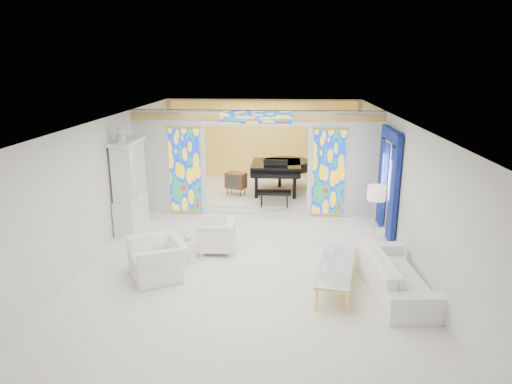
# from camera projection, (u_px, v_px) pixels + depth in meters

# --- Properties ---
(floor) EXTENTS (12.00, 12.00, 0.00)m
(floor) POSITION_uv_depth(u_px,v_px,m) (252.00, 239.00, 11.39)
(floor) COLOR white
(floor) RESTS_ON ground
(ceiling) EXTENTS (7.00, 12.00, 0.02)m
(ceiling) POSITION_uv_depth(u_px,v_px,m) (251.00, 119.00, 10.57)
(ceiling) COLOR silver
(ceiling) RESTS_ON wall_back
(wall_back) EXTENTS (7.00, 0.02, 3.00)m
(wall_back) POSITION_uv_depth(u_px,v_px,m) (263.00, 141.00, 16.74)
(wall_back) COLOR silver
(wall_back) RESTS_ON floor
(wall_front) EXTENTS (7.00, 0.02, 3.00)m
(wall_front) POSITION_uv_depth(u_px,v_px,m) (214.00, 312.00, 5.22)
(wall_front) COLOR silver
(wall_front) RESTS_ON floor
(wall_left) EXTENTS (0.02, 12.00, 3.00)m
(wall_left) POSITION_uv_depth(u_px,v_px,m) (109.00, 179.00, 11.19)
(wall_left) COLOR silver
(wall_left) RESTS_ON floor
(wall_right) EXTENTS (0.02, 12.00, 3.00)m
(wall_right) POSITION_uv_depth(u_px,v_px,m) (399.00, 184.00, 10.77)
(wall_right) COLOR silver
(wall_right) RESTS_ON floor
(partition_wall) EXTENTS (7.00, 0.22, 3.00)m
(partition_wall) POSITION_uv_depth(u_px,v_px,m) (257.00, 158.00, 12.85)
(partition_wall) COLOR silver
(partition_wall) RESTS_ON floor
(stained_glass_left) EXTENTS (0.90, 0.04, 2.40)m
(stained_glass_left) POSITION_uv_depth(u_px,v_px,m) (185.00, 171.00, 12.97)
(stained_glass_left) COLOR gold
(stained_glass_left) RESTS_ON partition_wall
(stained_glass_right) EXTENTS (0.90, 0.04, 2.40)m
(stained_glass_right) POSITION_uv_depth(u_px,v_px,m) (329.00, 173.00, 12.73)
(stained_glass_right) COLOR gold
(stained_glass_right) RESTS_ON partition_wall
(stained_glass_transom) EXTENTS (2.00, 0.04, 0.34)m
(stained_glass_transom) POSITION_uv_depth(u_px,v_px,m) (256.00, 117.00, 12.43)
(stained_glass_transom) COLOR gold
(stained_glass_transom) RESTS_ON partition_wall
(alcove_platform) EXTENTS (6.80, 3.80, 0.18)m
(alcove_platform) POSITION_uv_depth(u_px,v_px,m) (260.00, 192.00, 15.30)
(alcove_platform) COLOR white
(alcove_platform) RESTS_ON floor
(gold_curtain_back) EXTENTS (6.70, 0.10, 2.90)m
(gold_curtain_back) POSITION_uv_depth(u_px,v_px,m) (263.00, 141.00, 16.62)
(gold_curtain_back) COLOR #EAC251
(gold_curtain_back) RESTS_ON wall_back
(chandelier) EXTENTS (0.48, 0.48, 0.30)m
(chandelier) POSITION_uv_depth(u_px,v_px,m) (267.00, 118.00, 14.52)
(chandelier) COLOR #DDBB4D
(chandelier) RESTS_ON ceiling
(blue_drapes) EXTENTS (0.14, 1.85, 2.65)m
(blue_drapes) POSITION_uv_depth(u_px,v_px,m) (389.00, 174.00, 11.43)
(blue_drapes) COLOR navy
(blue_drapes) RESTS_ON wall_right
(china_cabinet) EXTENTS (0.56, 1.46, 2.72)m
(china_cabinet) POSITION_uv_depth(u_px,v_px,m) (130.00, 186.00, 11.83)
(china_cabinet) COLOR white
(china_cabinet) RESTS_ON floor
(armchair_left) EXTENTS (1.47, 1.53, 0.77)m
(armchair_left) POSITION_uv_depth(u_px,v_px,m) (158.00, 259.00, 9.33)
(armchair_left) COLOR white
(armchair_left) RESTS_ON floor
(armchair_right) EXTENTS (0.88, 0.85, 0.77)m
(armchair_right) POSITION_uv_depth(u_px,v_px,m) (216.00, 235.00, 10.59)
(armchair_right) COLOR silver
(armchair_right) RESTS_ON floor
(sofa) EXTENTS (1.20, 2.61, 0.74)m
(sofa) POSITION_uv_depth(u_px,v_px,m) (396.00, 273.00, 8.73)
(sofa) COLOR silver
(sofa) RESTS_ON floor
(side_table) EXTENTS (0.49, 0.49, 0.53)m
(side_table) POSITION_uv_depth(u_px,v_px,m) (188.00, 248.00, 9.98)
(side_table) COLOR white
(side_table) RESTS_ON floor
(vase) EXTENTS (0.23, 0.23, 0.19)m
(vase) POSITION_uv_depth(u_px,v_px,m) (188.00, 236.00, 9.90)
(vase) COLOR silver
(vase) RESTS_ON side_table
(coffee_table) EXTENTS (1.02, 2.17, 0.47)m
(coffee_table) POSITION_uv_depth(u_px,v_px,m) (337.00, 267.00, 8.87)
(coffee_table) COLOR silver
(coffee_table) RESTS_ON floor
(floor_lamp) EXTENTS (0.49, 0.49, 1.65)m
(floor_lamp) POSITION_uv_depth(u_px,v_px,m) (376.00, 197.00, 10.07)
(floor_lamp) COLOR #DDBB4D
(floor_lamp) RESTS_ON floor
(grand_piano) EXTENTS (1.90, 2.97, 1.19)m
(grand_piano) POSITION_uv_depth(u_px,v_px,m) (281.00, 167.00, 14.82)
(grand_piano) COLOR black
(grand_piano) RESTS_ON alcove_platform
(tv_console) EXTENTS (0.72, 0.61, 0.71)m
(tv_console) POSITION_uv_depth(u_px,v_px,m) (236.00, 180.00, 14.52)
(tv_console) COLOR brown
(tv_console) RESTS_ON alcove_platform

